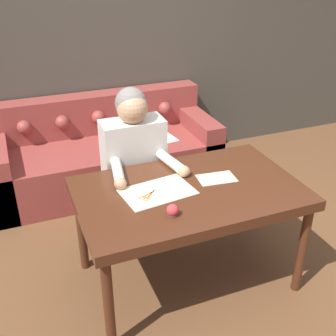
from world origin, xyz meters
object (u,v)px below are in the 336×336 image
at_px(couch, 105,154).
at_px(pin_cushion, 173,211).
at_px(dining_table, 189,198).
at_px(scissors, 150,194).
at_px(person, 134,166).

bearing_deg(couch, pin_cushion, -90.76).
distance_m(dining_table, scissors, 0.27).
distance_m(person, scissors, 0.56).
xyz_separation_m(person, pin_cushion, (-0.03, -0.81, 0.12)).
height_order(dining_table, person, person).
relative_size(couch, person, 1.70).
distance_m(scissors, pin_cushion, 0.27).
bearing_deg(person, couch, 90.20).
height_order(dining_table, scissors, scissors).
relative_size(dining_table, pin_cushion, 19.82).
height_order(couch, pin_cushion, couch).
bearing_deg(person, dining_table, -72.04).
distance_m(couch, person, 1.05).
xyz_separation_m(couch, scissors, (-0.07, -1.53, 0.44)).
bearing_deg(scissors, pin_cushion, -80.58).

